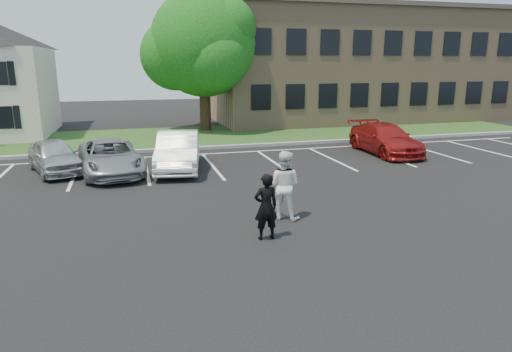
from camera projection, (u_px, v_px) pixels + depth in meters
The scene contains 12 objects.
ground_plane at pixel (266, 230), 12.30m from camera, with size 90.00×90.00×0.00m, color black.
curb at pixel (199, 148), 23.49m from camera, with size 40.00×0.30×0.15m, color gray.
grass_strip at pixel (189, 137), 27.24m from camera, with size 44.00×8.00×0.08m, color #244619.
stall_lines at pixel (239, 160), 21.03m from camera, with size 34.00×5.36×0.01m.
office_building at pixel (356, 65), 35.49m from camera, with size 22.40×10.40×8.30m.
tree at pixel (205, 46), 28.57m from camera, with size 7.80×7.20×8.80m.
man_black_suit at pixel (266, 207), 11.47m from camera, with size 0.62×0.41×1.71m, color black.
man_white_shirt at pixel (284, 185), 12.95m from camera, with size 0.96×0.75×1.98m, color white.
car_silver_west at pixel (54, 156), 18.49m from camera, with size 1.60×3.98×1.36m, color silver.
car_silver_minivan at pixel (111, 157), 18.27m from camera, with size 2.25×4.88×1.36m, color #A0A2A8.
car_white_sedan at pixel (178, 151), 18.97m from camera, with size 1.66×4.75×1.56m, color white.
car_red_compact at pixel (385, 139), 22.36m from camera, with size 2.01×4.95×1.44m, color maroon.
Camera 1 is at (-3.38, -11.08, 4.41)m, focal length 32.00 mm.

